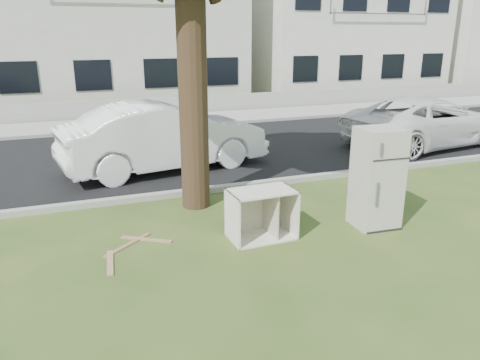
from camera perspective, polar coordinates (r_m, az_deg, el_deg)
name	(u,v)px	position (r m, az deg, el deg)	size (l,w,h in m)	color
ground	(249,238)	(7.78, 1.13, -7.11)	(120.00, 120.00, 0.00)	#2C4819
road	(169,154)	(13.24, -8.60, 3.18)	(120.00, 7.00, 0.01)	black
kerb_near	(206,193)	(9.93, -4.14, -1.56)	(120.00, 0.18, 0.12)	gray
kerb_far	(147,130)	(16.64, -11.26, 5.97)	(120.00, 0.18, 0.12)	gray
sidewalk	(140,123)	(18.05, -12.07, 6.83)	(120.00, 2.80, 0.01)	gray
low_wall	(133,108)	(19.55, -12.89, 8.61)	(120.00, 0.15, 0.70)	gray
townhouse_center	(113,22)	(24.21, -15.25, 18.12)	(11.22, 8.16, 7.44)	beige
townhouse_right	(332,29)	(28.17, 11.10, 17.62)	(10.20, 8.16, 6.84)	silver
fridge	(377,178)	(8.34, 16.35, 0.24)	(0.71, 0.66, 1.73)	white
cabinet	(261,214)	(7.66, 2.64, -4.17)	(1.06, 0.66, 0.83)	beige
plank_a	(128,245)	(7.74, -13.52, -7.68)	(1.00, 0.08, 0.02)	#916646
plank_b	(146,239)	(7.86, -11.33, -7.11)	(0.88, 0.09, 0.02)	#93764C
plank_c	(110,263)	(7.24, -15.55, -9.68)	(0.79, 0.09, 0.02)	#A4785B
car_center	(164,136)	(11.59, -9.20, 5.26)	(1.74, 5.00, 1.65)	white
car_right	(427,121)	(15.04, 21.88, 6.65)	(2.40, 5.21, 1.45)	white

